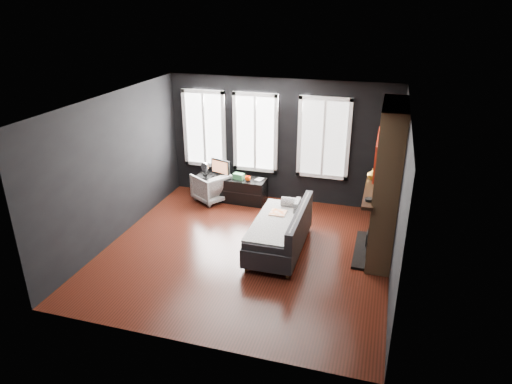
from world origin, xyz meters
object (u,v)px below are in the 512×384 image
(mantel_vase, at_px, (373,174))
(book, at_px, (256,175))
(monitor, at_px, (221,167))
(mug, at_px, (248,178))
(armchair, at_px, (211,186))
(sofa, at_px, (279,229))
(media_console, at_px, (231,189))

(mantel_vase, bearing_deg, book, 155.97)
(monitor, distance_m, mug, 0.69)
(monitor, relative_size, mug, 3.86)
(mug, relative_size, book, 0.65)
(monitor, height_order, mantel_vase, mantel_vase)
(book, height_order, mantel_vase, mantel_vase)
(armchair, height_order, mantel_vase, mantel_vase)
(monitor, xyz_separation_m, book, (0.81, 0.06, -0.12))
(armchair, distance_m, book, 1.06)
(sofa, xyz_separation_m, book, (-0.99, 1.92, 0.23))
(monitor, bearing_deg, mug, 11.18)
(armchair, height_order, mug, armchair)
(media_console, distance_m, mantel_vase, 3.40)
(monitor, height_order, mug, monitor)
(armchair, height_order, media_console, armchair)
(mug, xyz_separation_m, mantel_vase, (2.64, -0.96, 0.72))
(monitor, distance_m, book, 0.83)
(media_console, relative_size, mug, 12.15)
(armchair, bearing_deg, sofa, 82.10)
(sofa, height_order, book, sofa)
(armchair, relative_size, mantel_vase, 3.52)
(sofa, bearing_deg, mug, 122.71)
(media_console, bearing_deg, armchair, -158.88)
(mug, bearing_deg, sofa, -57.16)
(sofa, relative_size, book, 9.60)
(book, bearing_deg, mug, -135.24)
(armchair, distance_m, media_console, 0.46)
(book, relative_size, mantel_vase, 1.00)
(mantel_vase, bearing_deg, mug, 160.06)
(monitor, relative_size, mantel_vase, 2.51)
(sofa, bearing_deg, armchair, 139.13)
(sofa, distance_m, mantel_vase, 1.93)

